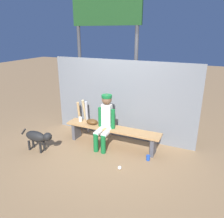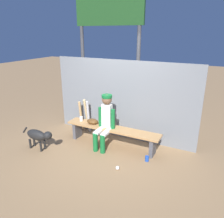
{
  "view_description": "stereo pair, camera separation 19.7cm",
  "coord_description": "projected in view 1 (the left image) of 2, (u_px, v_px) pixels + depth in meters",
  "views": [
    {
      "loc": [
        1.88,
        -4.15,
        2.49
      ],
      "look_at": [
        0.0,
        0.0,
        0.9
      ],
      "focal_mm": 35.24,
      "sensor_mm": 36.0,
      "label": 1
    },
    {
      "loc": [
        2.06,
        -4.07,
        2.49
      ],
      "look_at": [
        0.0,
        0.0,
        0.9
      ],
      "focal_mm": 35.24,
      "sensor_mm": 36.0,
      "label": 2
    }
  ],
  "objects": [
    {
      "name": "bat_aluminum_silver",
      "position": [
        87.0,
        117.0,
        5.65
      ],
      "size": [
        0.09,
        0.16,
        0.86
      ],
      "primitive_type": "cylinder",
      "rotation": [
        0.11,
        0.0,
        0.14
      ],
      "color": "#B7B7BC",
      "rests_on": "ground_plane"
    },
    {
      "name": "ground_plane",
      "position": [
        112.0,
        145.0,
        5.13
      ],
      "size": [
        30.0,
        30.0,
        0.0
      ],
      "primitive_type": "plane",
      "color": "olive"
    },
    {
      "name": "bat_wood_tan",
      "position": [
        79.0,
        116.0,
        5.76
      ],
      "size": [
        0.09,
        0.19,
        0.82
      ],
      "primitive_type": "cylinder",
      "rotation": [
        0.14,
        0.0,
        0.13
      ],
      "color": "tan",
      "rests_on": "ground_plane"
    },
    {
      "name": "cup_on_bench",
      "position": [
        80.0,
        119.0,
        5.32
      ],
      "size": [
        0.08,
        0.08,
        0.11
      ],
      "primitive_type": "cylinder",
      "color": "silver",
      "rests_on": "dugout_bench"
    },
    {
      "name": "scoreboard",
      "position": [
        108.0,
        28.0,
        5.76
      ],
      "size": [
        2.23,
        0.27,
        3.7
      ],
      "color": "#3F3F42",
      "rests_on": "ground_plane"
    },
    {
      "name": "bat_wood_natural",
      "position": [
        85.0,
        115.0,
        5.76
      ],
      "size": [
        0.08,
        0.27,
        0.88
      ],
      "primitive_type": "cylinder",
      "rotation": [
        0.22,
        0.0,
        0.08
      ],
      "color": "tan",
      "rests_on": "ground_plane"
    },
    {
      "name": "cup_on_ground",
      "position": [
        148.0,
        158.0,
        4.52
      ],
      "size": [
        0.08,
        0.08,
        0.11
      ],
      "primitive_type": "cylinder",
      "color": "#1E47AD",
      "rests_on": "ground_plane"
    },
    {
      "name": "player_seated",
      "position": [
        105.0,
        120.0,
        4.87
      ],
      "size": [
        0.41,
        0.55,
        1.21
      ],
      "color": "silver",
      "rests_on": "ground_plane"
    },
    {
      "name": "chainlink_fence",
      "position": [
        121.0,
        100.0,
        5.28
      ],
      "size": [
        3.59,
        0.03,
        1.91
      ],
      "primitive_type": "cube",
      "color": "slate",
      "rests_on": "ground_plane"
    },
    {
      "name": "baseball",
      "position": [
        120.0,
        168.0,
        4.22
      ],
      "size": [
        0.07,
        0.07,
        0.07
      ],
      "primitive_type": "sphere",
      "color": "white",
      "rests_on": "ground_plane"
    },
    {
      "name": "baseball_glove",
      "position": [
        92.0,
        122.0,
        5.16
      ],
      "size": [
        0.28,
        0.2,
        0.12
      ],
      "primitive_type": "ellipsoid",
      "color": "#593819",
      "rests_on": "dugout_bench"
    },
    {
      "name": "dog",
      "position": [
        38.0,
        137.0,
        4.79
      ],
      "size": [
        0.84,
        0.2,
        0.49
      ],
      "color": "black",
      "rests_on": "ground_plane"
    },
    {
      "name": "dugout_bench",
      "position": [
        112.0,
        132.0,
        5.01
      ],
      "size": [
        2.23,
        0.36,
        0.45
      ],
      "color": "#AD7F4C",
      "rests_on": "ground_plane"
    }
  ]
}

